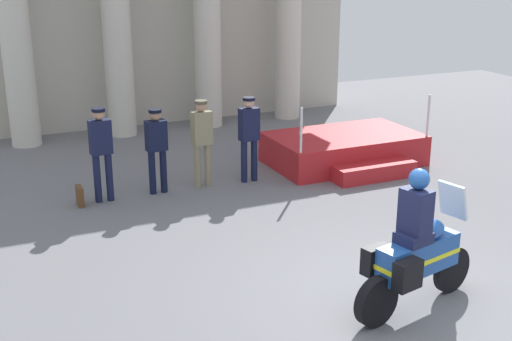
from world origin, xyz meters
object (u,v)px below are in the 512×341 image
Objects in this scene: officer_in_row_1 at (157,144)px; motorcycle_with_rider at (415,252)px; officer_in_row_0 at (101,147)px; officer_in_row_3 at (249,132)px; officer_in_row_2 at (202,136)px; reviewing_stand at (345,150)px; briefcase_on_ground at (80,196)px.

motorcycle_with_rider reaches higher than officer_in_row_1.
officer_in_row_1 is at bearing 175.85° from officer_in_row_0.
officer_in_row_0 is 2.90m from officer_in_row_3.
officer_in_row_2 reaches higher than officer_in_row_1.
officer_in_row_3 is at bearing 171.90° from officer_in_row_1.
reviewing_stand reaches higher than briefcase_on_ground.
officer_in_row_3 is 0.83× the size of motorcycle_with_rider.
briefcase_on_ground is (-0.45, -0.04, -0.86)m from officer_in_row_0.
officer_in_row_0 reaches higher than officer_in_row_2.
briefcase_on_ground is (-3.35, 0.00, -0.83)m from officer_in_row_3.
officer_in_row_0 is 4.87× the size of briefcase_on_ground.
officer_in_row_2 is 0.96m from officer_in_row_3.
officer_in_row_2 reaches higher than briefcase_on_ground.
officer_in_row_1 is 4.54× the size of briefcase_on_ground.
motorcycle_with_rider is at bearing -59.82° from briefcase_on_ground.
reviewing_stand is 2.47m from officer_in_row_3.
motorcycle_with_rider reaches higher than reviewing_stand.
reviewing_stand is at bearing 175.87° from officer_in_row_0.
briefcase_on_ground is at bearing -3.05° from officer_in_row_1.
officer_in_row_2 is at bearing 85.53° from motorcycle_with_rider.
officer_in_row_3 is (0.95, -0.09, -0.00)m from officer_in_row_2.
officer_in_row_2 is (1.94, 0.05, -0.03)m from officer_in_row_0.
reviewing_stand is 6.25m from motorcycle_with_rider.
officer_in_row_2 is at bearing 2.13° from briefcase_on_ground.
officer_in_row_0 is 6.20m from motorcycle_with_rider.
officer_in_row_1 is 0.91m from officer_in_row_2.
motorcycle_with_rider reaches higher than briefcase_on_ground.
briefcase_on_ground is (-3.20, 5.51, -0.61)m from motorcycle_with_rider.
reviewing_stand is at bearing 179.00° from officer_in_row_3.
reviewing_stand is 1.96× the size of officer_in_row_1.
briefcase_on_ground is at bearing -0.53° from officer_in_row_0.
officer_in_row_0 is 0.85× the size of motorcycle_with_rider.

